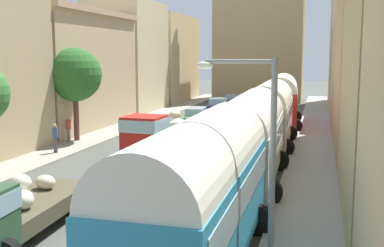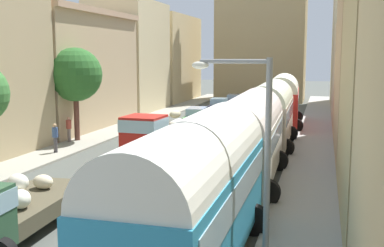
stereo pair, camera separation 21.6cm
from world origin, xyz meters
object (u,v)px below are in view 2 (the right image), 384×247
at_px(car_6, 256,109).
at_px(car_2, 234,101).
at_px(car_1, 219,107).
at_px(car_5, 230,134).
at_px(pedestrian_3, 69,128).
at_px(parked_bus_1, 248,135).
at_px(car_3, 151,190).
at_px(car_0, 197,118).
at_px(streetlamp_near, 255,145).
at_px(parked_bus_3, 282,98).
at_px(parked_bus_2, 270,112).
at_px(cargo_truck_1, 156,134).
at_px(parked_bus_0, 195,188).
at_px(pedestrian_1, 55,137).
at_px(car_4, 197,154).

bearing_deg(car_6, car_2, 116.38).
bearing_deg(car_1, car_5, -75.23).
distance_m(car_2, pedestrian_3, 24.42).
distance_m(parked_bus_1, car_3, 5.62).
xyz_separation_m(car_0, streetlamp_near, (7.94, -24.16, 2.67)).
relative_size(parked_bus_3, car_5, 2.12).
bearing_deg(streetlamp_near, parked_bus_2, 95.00).
distance_m(cargo_truck_1, car_2, 25.57).
distance_m(car_0, car_2, 14.97).
xyz_separation_m(parked_bus_3, car_1, (-6.42, 5.63, -1.47)).
xyz_separation_m(parked_bus_0, car_1, (-6.42, 32.63, -1.45)).
bearing_deg(car_0, car_1, 90.39).
bearing_deg(parked_bus_2, parked_bus_0, -90.00).
bearing_deg(cargo_truck_1, streetlamp_near, -60.91).
bearing_deg(pedestrian_3, cargo_truck_1, -16.96).
xyz_separation_m(car_1, car_2, (0.30, 6.48, -0.05)).
height_order(parked_bus_2, car_1, parked_bus_2).
relative_size(parked_bus_3, pedestrian_1, 4.81).
bearing_deg(car_5, streetlamp_near, -77.12).
height_order(car_1, car_4, car_1).
height_order(parked_bus_0, cargo_truck_1, parked_bus_0).
distance_m(parked_bus_0, pedestrian_3, 20.13).
xyz_separation_m(car_2, streetlamp_near, (7.69, -39.12, 2.72)).
distance_m(parked_bus_2, pedestrian_3, 12.96).
relative_size(car_0, pedestrian_1, 2.44).
bearing_deg(car_5, pedestrian_3, -169.43).
height_order(parked_bus_1, pedestrian_3, parked_bus_1).
bearing_deg(pedestrian_3, parked_bus_0, -50.89).
distance_m(parked_bus_0, car_5, 17.73).
bearing_deg(pedestrian_3, car_3, -48.82).
bearing_deg(parked_bus_2, car_0, 135.98).
distance_m(car_0, car_6, 9.05).
xyz_separation_m(parked_bus_1, car_4, (-2.87, 2.12, -1.47)).
xyz_separation_m(car_2, car_4, (3.25, -27.99, -0.02)).
bearing_deg(car_3, streetlamp_near, -44.67).
distance_m(car_3, streetlamp_near, 6.82).
xyz_separation_m(parked_bus_0, car_2, (-6.11, 39.11, -1.50)).
bearing_deg(car_3, car_2, 95.33).
distance_m(parked_bus_1, car_2, 30.76).
xyz_separation_m(car_5, pedestrian_3, (-10.24, -1.91, 0.23)).
distance_m(parked_bus_3, car_2, 13.65).
bearing_deg(car_3, cargo_truck_1, 108.67).
relative_size(car_1, pedestrian_1, 1.98).
relative_size(cargo_truck_1, car_0, 1.70).
xyz_separation_m(car_1, car_3, (3.55, -28.25, -0.04)).
height_order(car_0, car_5, car_0).
distance_m(car_2, car_4, 28.18).
distance_m(car_3, car_4, 6.74).
bearing_deg(streetlamp_near, car_5, 102.88).
xyz_separation_m(parked_bus_0, car_0, (-6.36, 24.15, -1.44)).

